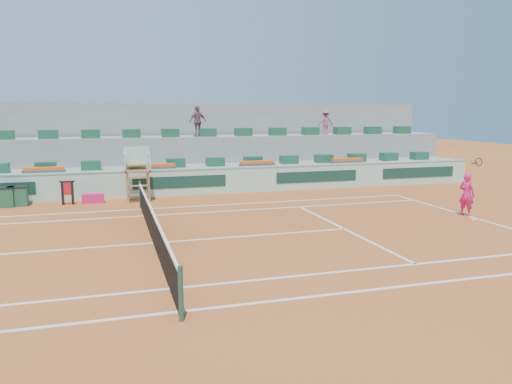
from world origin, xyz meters
TOP-DOWN VIEW (x-y plane):
  - ground at (0.00, 0.00)m, footprint 90.00×90.00m
  - seating_tier_lower at (0.00, 10.70)m, footprint 36.00×4.00m
  - seating_tier_upper at (0.00, 12.30)m, footprint 36.00×2.40m
  - stadium_back_wall at (0.00, 13.90)m, footprint 36.00×0.40m
  - player_bag at (-1.92, 7.55)m, footprint 0.93×0.41m
  - spectator_mid at (3.47, 11.65)m, footprint 1.03×0.68m
  - spectator_right at (11.06, 11.97)m, footprint 0.96×0.57m
  - court_lines at (0.00, 0.00)m, footprint 23.89×11.09m
  - tennis_net at (0.00, 0.00)m, footprint 0.10×11.97m
  - advertising_hoarding at (0.02, 8.50)m, footprint 36.00×0.34m
  - umpire_chair at (0.00, 7.50)m, footprint 1.10×0.90m
  - seat_row_lower at (0.00, 9.80)m, footprint 32.90×0.60m
  - seat_row_upper at (0.00, 11.70)m, footprint 32.90×0.60m
  - flower_planters at (-1.50, 9.00)m, footprint 26.80×0.36m
  - drink_cooler_a at (-4.93, 7.75)m, footprint 0.77×0.67m
  - drink_cooler_b at (-5.42, 7.64)m, footprint 0.75×0.65m
  - towel_rack at (-2.94, 7.43)m, footprint 0.62×0.10m
  - tennis_player at (11.85, 0.67)m, footprint 0.60×0.92m

SIDE VIEW (x-z plane):
  - ground at x=0.00m, z-range 0.00..0.00m
  - court_lines at x=0.00m, z-range 0.00..0.01m
  - player_bag at x=-1.92m, z-range 0.00..0.41m
  - drink_cooler_a at x=-4.93m, z-range 0.00..0.84m
  - drink_cooler_b at x=-5.42m, z-range 0.00..0.84m
  - tennis_net at x=0.00m, z-range -0.02..1.08m
  - seating_tier_lower at x=0.00m, z-range 0.00..1.20m
  - towel_rack at x=-2.94m, z-range 0.09..1.12m
  - advertising_hoarding at x=0.02m, z-range 0.00..1.26m
  - tennis_player at x=11.85m, z-range -0.30..1.97m
  - seating_tier_upper at x=0.00m, z-range 0.00..2.60m
  - flower_planters at x=-1.50m, z-range 1.19..1.47m
  - seat_row_lower at x=0.00m, z-range 1.20..1.64m
  - umpire_chair at x=0.00m, z-range 0.34..2.74m
  - stadium_back_wall at x=0.00m, z-range 0.00..4.40m
  - seat_row_upper at x=0.00m, z-range 2.60..3.04m
  - spectator_right at x=11.06m, z-range 2.60..4.05m
  - spectator_mid at x=3.47m, z-range 2.60..4.24m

